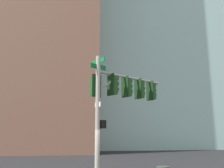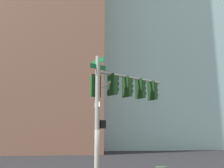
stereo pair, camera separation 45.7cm
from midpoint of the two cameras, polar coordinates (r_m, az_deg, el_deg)
signal_pole_assembly at (r=13.10m, az=2.69°, el=-2.57°), size 2.84×4.41×6.20m
building_brick_nearside at (r=44.44m, az=-15.31°, el=16.65°), size 19.78×18.90×46.07m
building_brick_midblock at (r=54.20m, az=-9.89°, el=8.16°), size 23.70×14.14×40.95m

